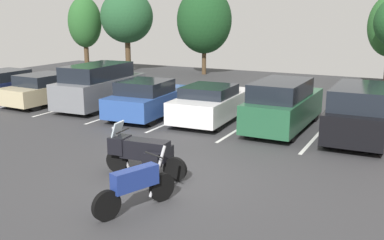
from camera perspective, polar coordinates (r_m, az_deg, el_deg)
ground at (r=11.73m, az=-3.50°, el=-7.64°), size 44.00×44.00×0.10m
motorcycle_touring at (r=11.73m, az=-6.45°, el=-4.00°), size 2.32×1.01×1.40m
motorcycle_second at (r=9.79m, az=-7.15°, el=-8.27°), size 0.89×2.03×1.30m
parking_stripes at (r=17.63m, az=2.45°, el=-0.21°), size 25.00×5.20×0.01m
car_navy at (r=24.01m, az=-22.60°, el=4.16°), size 1.85×4.84×1.44m
car_champagne at (r=22.10m, az=-18.08°, el=3.77°), size 2.03×4.36×1.42m
car_grey at (r=20.62m, az=-11.64°, el=4.29°), size 2.08×4.96×1.96m
car_blue at (r=18.47m, az=-5.49°, el=2.72°), size 2.21×4.53×1.54m
car_white at (r=17.66m, az=2.54°, el=2.18°), size 2.11×4.64×1.44m
car_green at (r=16.65m, az=11.54°, el=1.89°), size 1.81×4.88×1.84m
car_black at (r=16.06m, az=20.64°, el=0.94°), size 1.90×4.77×1.85m
tree_center_right at (r=33.26m, az=-8.30°, el=12.88°), size 3.76×3.76×5.79m
tree_right at (r=31.15m, az=1.57°, el=12.57°), size 3.73×3.73×5.93m
tree_far_right at (r=35.27m, az=-13.48°, el=11.98°), size 2.48×2.48×5.37m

